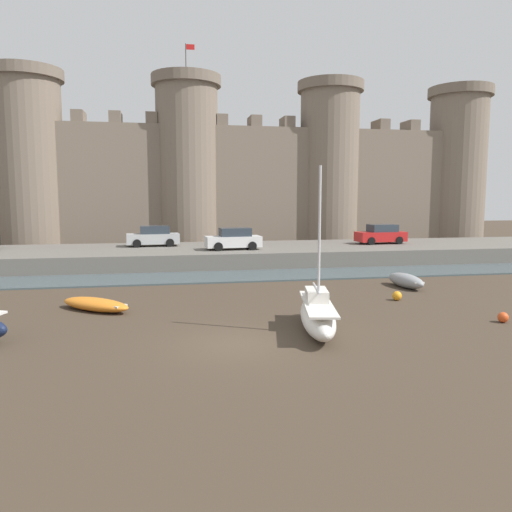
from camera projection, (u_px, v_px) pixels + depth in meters
ground_plane at (238, 343)px, 17.57m from camera, size 160.00×160.00×0.00m
water_channel at (204, 277)px, 31.73m from camera, size 80.00×4.50×0.10m
quay_road at (197, 255)px, 38.74m from camera, size 70.69×10.00×1.21m
castle at (188, 172)px, 49.42m from camera, size 65.45×6.76×19.80m
rowboat_near_channel_right at (406, 280)px, 28.37m from camera, size 1.35×3.25×0.79m
rowboat_midflat_right at (95, 304)px, 22.61m from camera, size 3.72×3.32×0.57m
sailboat_foreground_right at (317, 315)px, 19.05m from camera, size 2.29×5.51×6.28m
mooring_buoy_near_shore at (503, 317)px, 20.47m from camera, size 0.43×0.43×0.43m
mooring_buoy_off_centre at (397, 296)px, 24.83m from camera, size 0.47×0.47×0.47m
car_quay_centre_west at (381, 234)px, 41.85m from camera, size 4.20×2.09×1.62m
car_quay_centre_east at (153, 236)px, 39.74m from camera, size 4.20×2.09×1.62m
car_quay_west at (234, 239)px, 37.24m from camera, size 4.20×2.09×1.62m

